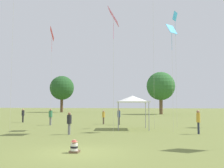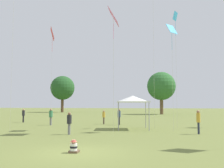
{
  "view_description": "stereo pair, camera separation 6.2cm",
  "coord_description": "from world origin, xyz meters",
  "px_view_note": "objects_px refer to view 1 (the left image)",
  "views": [
    {
      "loc": [
        4.16,
        -11.64,
        2.2
      ],
      "look_at": [
        -0.04,
        7.63,
        3.75
      ],
      "focal_mm": 42.0,
      "sensor_mm": 36.0,
      "label": 1
    },
    {
      "loc": [
        4.22,
        -11.62,
        2.2
      ],
      "look_at": [
        -0.04,
        7.63,
        3.75
      ],
      "focal_mm": 42.0,
      "sensor_mm": 36.0,
      "label": 2
    }
  ],
  "objects_px": {
    "canopy_tent": "(133,99)",
    "person_standing_3": "(198,119)",
    "person_standing_4": "(103,116)",
    "distant_tree_1": "(62,88)",
    "person_standing_0": "(119,115)",
    "kite_4": "(52,35)",
    "distant_tree_0": "(161,86)",
    "kite_8": "(172,32)",
    "kite_6": "(175,21)",
    "person_standing_5": "(51,115)",
    "kite_2": "(113,18)",
    "person_standing_6": "(23,114)",
    "person_standing_2": "(69,121)",
    "seated_toddler": "(74,148)"
  },
  "relations": [
    {
      "from": "kite_2",
      "to": "distant_tree_0",
      "type": "height_order",
      "value": "kite_2"
    },
    {
      "from": "person_standing_2",
      "to": "person_standing_3",
      "type": "xyz_separation_m",
      "value": [
        9.35,
        2.34,
        0.13
      ]
    },
    {
      "from": "kite_8",
      "to": "person_standing_5",
      "type": "bearing_deg",
      "value": 155.9
    },
    {
      "from": "person_standing_0",
      "to": "person_standing_4",
      "type": "relative_size",
      "value": 1.11
    },
    {
      "from": "seated_toddler",
      "to": "kite_4",
      "type": "bearing_deg",
      "value": 114.58
    },
    {
      "from": "kite_2",
      "to": "distant_tree_0",
      "type": "distance_m",
      "value": 41.14
    },
    {
      "from": "person_standing_5",
      "to": "kite_6",
      "type": "xyz_separation_m",
      "value": [
        13.15,
        -0.07,
        9.4
      ]
    },
    {
      "from": "seated_toddler",
      "to": "person_standing_5",
      "type": "bearing_deg",
      "value": 115.15
    },
    {
      "from": "person_standing_3",
      "to": "kite_6",
      "type": "distance_m",
      "value": 10.88
    },
    {
      "from": "person_standing_5",
      "to": "kite_2",
      "type": "xyz_separation_m",
      "value": [
        8.22,
        -6.25,
        8.01
      ]
    },
    {
      "from": "person_standing_0",
      "to": "kite_6",
      "type": "xyz_separation_m",
      "value": [
        6.09,
        -2.11,
        9.41
      ]
    },
    {
      "from": "person_standing_2",
      "to": "person_standing_5",
      "type": "height_order",
      "value": "person_standing_5"
    },
    {
      "from": "person_standing_2",
      "to": "distant_tree_0",
      "type": "bearing_deg",
      "value": -3.1
    },
    {
      "from": "distant_tree_0",
      "to": "kite_6",
      "type": "bearing_deg",
      "value": -85.84
    },
    {
      "from": "distant_tree_1",
      "to": "kite_8",
      "type": "bearing_deg",
      "value": -57.84
    },
    {
      "from": "kite_6",
      "to": "person_standing_0",
      "type": "bearing_deg",
      "value": -41.75
    },
    {
      "from": "person_standing_0",
      "to": "kite_2",
      "type": "distance_m",
      "value": 11.59
    },
    {
      "from": "kite_4",
      "to": "distant_tree_0",
      "type": "bearing_deg",
      "value": -2.67
    },
    {
      "from": "person_standing_5",
      "to": "kite_6",
      "type": "relative_size",
      "value": 0.16
    },
    {
      "from": "person_standing_2",
      "to": "canopy_tent",
      "type": "xyz_separation_m",
      "value": [
        4.0,
        5.22,
        1.72
      ]
    },
    {
      "from": "seated_toddler",
      "to": "person_standing_0",
      "type": "height_order",
      "value": "person_standing_0"
    },
    {
      "from": "person_standing_4",
      "to": "kite_2",
      "type": "xyz_separation_m",
      "value": [
        3.04,
        -8.88,
        8.12
      ]
    },
    {
      "from": "person_standing_3",
      "to": "distant_tree_1",
      "type": "distance_m",
      "value": 60.19
    },
    {
      "from": "person_standing_6",
      "to": "kite_2",
      "type": "distance_m",
      "value": 18.46
    },
    {
      "from": "person_standing_0",
      "to": "distant_tree_1",
      "type": "height_order",
      "value": "distant_tree_1"
    },
    {
      "from": "seated_toddler",
      "to": "person_standing_6",
      "type": "height_order",
      "value": "person_standing_6"
    },
    {
      "from": "person_standing_3",
      "to": "kite_6",
      "type": "bearing_deg",
      "value": 88.83
    },
    {
      "from": "person_standing_3",
      "to": "person_standing_4",
      "type": "height_order",
      "value": "person_standing_3"
    },
    {
      "from": "person_standing_0",
      "to": "distant_tree_0",
      "type": "distance_m",
      "value": 33.33
    },
    {
      "from": "kite_8",
      "to": "distant_tree_0",
      "type": "xyz_separation_m",
      "value": [
        -2.12,
        38.67,
        -1.89
      ]
    },
    {
      "from": "kite_8",
      "to": "person_standing_0",
      "type": "bearing_deg",
      "value": 126.65
    },
    {
      "from": "person_standing_6",
      "to": "distant_tree_1",
      "type": "height_order",
      "value": "distant_tree_1"
    },
    {
      "from": "seated_toddler",
      "to": "person_standing_2",
      "type": "relative_size",
      "value": 0.36
    },
    {
      "from": "seated_toddler",
      "to": "person_standing_2",
      "type": "distance_m",
      "value": 7.46
    },
    {
      "from": "person_standing_6",
      "to": "distant_tree_1",
      "type": "bearing_deg",
      "value": 2.6
    },
    {
      "from": "canopy_tent",
      "to": "distant_tree_0",
      "type": "height_order",
      "value": "distant_tree_0"
    },
    {
      "from": "canopy_tent",
      "to": "person_standing_3",
      "type": "bearing_deg",
      "value": -28.32
    },
    {
      "from": "kite_8",
      "to": "distant_tree_1",
      "type": "xyz_separation_m",
      "value": [
        -30.68,
        48.8,
        -1.3
      ]
    },
    {
      "from": "seated_toddler",
      "to": "kite_2",
      "type": "relative_size",
      "value": 0.06
    },
    {
      "from": "person_standing_2",
      "to": "kite_8",
      "type": "xyz_separation_m",
      "value": [
        7.54,
        3.87,
        7.34
      ]
    },
    {
      "from": "canopy_tent",
      "to": "kite_6",
      "type": "relative_size",
      "value": 0.3
    },
    {
      "from": "person_standing_2",
      "to": "distant_tree_0",
      "type": "distance_m",
      "value": 43.23
    },
    {
      "from": "person_standing_5",
      "to": "person_standing_4",
      "type": "bearing_deg",
      "value": -70.85
    },
    {
      "from": "person_standing_4",
      "to": "distant_tree_1",
      "type": "xyz_separation_m",
      "value": [
        -23.12,
        42.23,
        6.08
      ]
    },
    {
      "from": "canopy_tent",
      "to": "distant_tree_0",
      "type": "distance_m",
      "value": 37.53
    },
    {
      "from": "person_standing_6",
      "to": "kite_8",
      "type": "height_order",
      "value": "kite_8"
    },
    {
      "from": "person_standing_0",
      "to": "kite_4",
      "type": "bearing_deg",
      "value": -83.2
    },
    {
      "from": "person_standing_0",
      "to": "distant_tree_0",
      "type": "relative_size",
      "value": 0.18
    },
    {
      "from": "kite_4",
      "to": "person_standing_6",
      "type": "bearing_deg",
      "value": 99.74
    },
    {
      "from": "seated_toddler",
      "to": "person_standing_3",
      "type": "distance_m",
      "value": 11.2
    }
  ]
}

